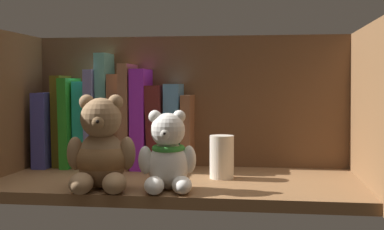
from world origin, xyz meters
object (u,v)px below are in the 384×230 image
Objects in this scene: book_2 at (74,122)px; book_11 at (188,131)px; book_8 at (144,118)px; book_5 at (108,110)px; teddy_bear_smaller at (167,156)px; book_10 at (175,126)px; pillar_candle at (222,157)px; book_9 at (159,126)px; teddy_bear_larger at (101,152)px; book_0 at (52,129)px; book_6 at (120,121)px; book_1 at (64,121)px; book_4 at (97,118)px; book_7 at (131,116)px; book_3 at (86,124)px.

book_2 is 1.23× the size of book_11.
book_2 is 0.91× the size of book_8.
book_5 is 30.79cm from teddy_bear_smaller.
book_8 reaches higher than book_11.
book_11 is (9.73, 0.00, -2.72)cm from book_8.
book_5 reaches higher than book_2.
pillar_candle is at bearing -46.92° from book_10.
teddy_bear_larger is (-4.91, -24.83, -2.47)cm from book_9.
book_0 is 0.99× the size of teddy_bear_larger.
book_6 is 1.48× the size of teddy_bear_smaller.
book_1 is 0.94× the size of book_4.
book_9 is at bearing 0.00° from book_4.
book_10 is at bearing 0.00° from book_2.
book_0 is at bearing 180.00° from book_2.
book_7 is at bearing 0.00° from book_4.
book_1 is 1.07× the size of book_3.
book_6 is 1.24× the size of teddy_bear_larger.
book_6 is 25.38cm from teddy_bear_larger.
book_6 is (10.29, 0.00, 0.40)cm from book_2.
book_5 is 1.36× the size of book_10.
pillar_candle is (38.75, -11.85, -3.92)cm from book_0.
book_9 is at bearing 0.00° from book_2.
teddy_bear_smaller is at bearing -50.33° from book_4.
book_4 reaches higher than book_2.
book_1 reaches higher than book_11.
book_7 reaches higher than book_2.
book_0 is at bearing 127.86° from teddy_bear_larger.
book_7 is (18.04, 0.00, 3.03)cm from book_0.
book_8 is 1.35× the size of book_11.
book_1 is (2.89, 0.00, 1.83)cm from book_0.
book_4 is 20.34cm from book_11.
book_2 is 0.96× the size of book_6.
book_9 is (3.33, 0.00, -1.70)cm from book_8.
pillar_candle is at bearing -27.02° from book_6.
book_9 is at bearing 0.00° from book_6.
book_1 is 1.22× the size of teddy_bear_larger.
book_2 reaches higher than pillar_candle.
book_0 is at bearing 180.00° from book_9.
book_9 is at bearing 180.00° from book_11.
teddy_bear_smaller is at bearing -46.90° from book_3.
book_9 is at bearing 78.81° from teddy_bear_larger.
book_11 is at bearing 0.00° from book_6.
book_6 reaches higher than pillar_candle.
book_8 is 22.38cm from pillar_candle.
book_10 is (12.15, 0.00, -1.01)cm from book_6.
teddy_bear_smaller is (27.73, -24.31, -4.08)cm from book_1.
book_7 is 12.99cm from book_11.
book_11 is at bearing 0.00° from book_5.
book_5 reaches higher than teddy_bear_larger.
book_8 is (8.02, 0.00, -1.69)cm from book_5.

